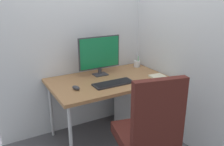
# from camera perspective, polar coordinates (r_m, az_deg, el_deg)

# --- Properties ---
(ground_plane) EXTENTS (8.00, 8.00, 0.00)m
(ground_plane) POSITION_cam_1_polar(r_m,az_deg,el_deg) (3.07, -0.68, -14.59)
(ground_plane) COLOR #4C4C51
(wall_back) EXTENTS (2.40, 0.04, 2.80)m
(wall_back) POSITION_cam_1_polar(r_m,az_deg,el_deg) (2.97, -4.93, 13.07)
(wall_back) COLOR silver
(wall_back) RESTS_ON ground_plane
(wall_side_right) EXTENTS (0.04, 1.85, 2.80)m
(wall_side_right) POSITION_cam_1_polar(r_m,az_deg,el_deg) (2.89, 13.41, 12.48)
(wall_side_right) COLOR silver
(wall_side_right) RESTS_ON ground_plane
(desk) EXTENTS (1.36, 0.81, 0.74)m
(desk) POSITION_cam_1_polar(r_m,az_deg,el_deg) (2.76, -0.73, -2.48)
(desk) COLOR #996B42
(desk) RESTS_ON ground_plane
(office_chair) EXTENTS (0.63, 0.66, 1.08)m
(office_chair) POSITION_cam_1_polar(r_m,az_deg,el_deg) (2.15, 8.89, -13.44)
(office_chair) COLOR black
(office_chair) RESTS_ON ground_plane
(filing_cabinet) EXTENTS (0.43, 0.49, 0.56)m
(filing_cabinet) POSITION_cam_1_polar(r_m,az_deg,el_deg) (3.13, 6.25, -8.08)
(filing_cabinet) COLOR silver
(filing_cabinet) RESTS_ON ground_plane
(monitor) EXTENTS (0.53, 0.13, 0.47)m
(monitor) POSITION_cam_1_polar(r_m,az_deg,el_deg) (2.82, -3.02, 4.68)
(monitor) COLOR #333338
(monitor) RESTS_ON desk
(keyboard) EXTENTS (0.45, 0.17, 0.02)m
(keyboard) POSITION_cam_1_polar(r_m,az_deg,el_deg) (2.59, 0.35, -2.50)
(keyboard) COLOR black
(keyboard) RESTS_ON desk
(mouse) EXTENTS (0.08, 0.11, 0.04)m
(mouse) POSITION_cam_1_polar(r_m,az_deg,el_deg) (2.47, -8.69, -3.54)
(mouse) COLOR #333338
(mouse) RESTS_ON desk
(pen_holder) EXTENTS (0.09, 0.09, 0.17)m
(pen_holder) POSITION_cam_1_polar(r_m,az_deg,el_deg) (3.22, 6.03, 2.26)
(pen_holder) COLOR silver
(pen_holder) RESTS_ON desk
(notebook) EXTENTS (0.18, 0.21, 0.02)m
(notebook) POSITION_cam_1_polar(r_m,az_deg,el_deg) (2.83, 11.22, -0.98)
(notebook) COLOR beige
(notebook) RESTS_ON desk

